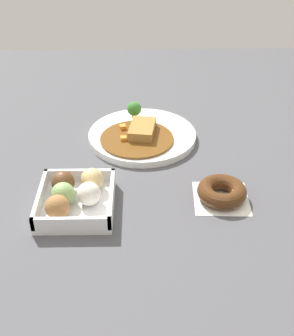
% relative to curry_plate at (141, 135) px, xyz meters
% --- Properties ---
extents(ground_plane, '(1.60, 1.60, 0.00)m').
position_rel_curry_plate_xyz_m(ground_plane, '(0.10, 0.03, -0.01)').
color(ground_plane, '#4C4C51').
extents(curry_plate, '(0.29, 0.29, 0.07)m').
position_rel_curry_plate_xyz_m(curry_plate, '(0.00, 0.00, 0.00)').
color(curry_plate, white).
rests_on(curry_plate, ground_plane).
extents(donut_box, '(0.17, 0.16, 0.06)m').
position_rel_curry_plate_xyz_m(donut_box, '(0.28, -0.14, 0.01)').
color(donut_box, white).
rests_on(donut_box, ground_plane).
extents(chocolate_ring_donut, '(0.13, 0.13, 0.04)m').
position_rel_curry_plate_xyz_m(chocolate_ring_donut, '(0.26, 0.17, 0.00)').
color(chocolate_ring_donut, white).
rests_on(chocolate_ring_donut, ground_plane).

